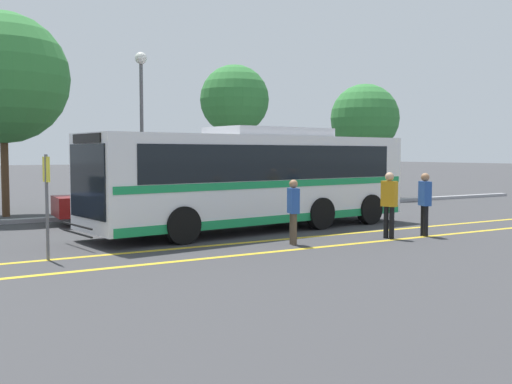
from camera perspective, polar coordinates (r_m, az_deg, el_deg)
name	(u,v)px	position (r m, az deg, el deg)	size (l,w,h in m)	color
ground_plane	(277,227)	(19.45, 2.04, -3.31)	(220.00, 220.00, 0.00)	#38383A
lane_strip_0	(296,238)	(16.83, 3.84, -4.41)	(0.20, 30.84, 0.01)	gold
lane_strip_1	(332,246)	(15.53, 7.27, -5.11)	(0.20, 30.84, 0.01)	gold
curb_strip	(183,212)	(23.60, -6.95, -1.91)	(38.84, 0.36, 0.15)	#99999E
transit_bus	(256,177)	(18.53, 0.03, 1.48)	(11.34, 3.82, 3.17)	silver
parked_car_1	(121,202)	(20.99, -12.76, -0.90)	(4.47, 2.06, 1.41)	maroon
parked_car_2	(246,196)	(23.00, -0.96, -0.43)	(4.10, 2.04, 1.38)	silver
pedestrian_0	(293,208)	(15.53, 3.57, -1.51)	(0.33, 0.47, 1.70)	brown
pedestrian_1	(425,200)	(17.76, 15.78, -0.74)	(0.36, 0.47, 1.81)	black
pedestrian_2	(389,200)	(17.04, 12.57, -0.79)	(0.35, 0.47, 1.85)	black
bus_stop_sign	(47,194)	(14.02, -19.31, -0.14)	(0.08, 0.40, 2.35)	#59595E
street_lamp	(141,100)	(24.42, -10.86, 8.58)	(0.47, 0.47, 6.36)	#59595E
tree_0	(234,100)	(28.57, -2.06, 8.75)	(3.26, 3.26, 6.54)	#513823
tree_1	(2,78)	(24.40, -23.01, 9.97)	(4.85, 4.85, 7.59)	#513823
tree_3	(365,119)	(32.29, 10.32, 6.89)	(3.61, 3.61, 6.02)	#513823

